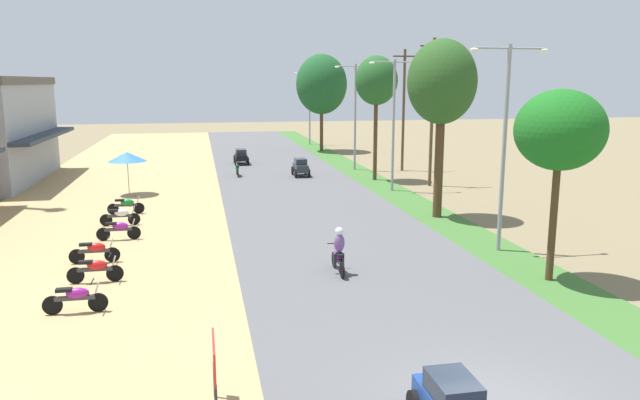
% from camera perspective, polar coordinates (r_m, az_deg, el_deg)
% --- Properties ---
extents(parked_motorbike_nearest, '(1.80, 0.54, 0.94)m').
position_cam_1_polar(parked_motorbike_nearest, '(18.84, -22.04, -8.46)').
color(parked_motorbike_nearest, black).
rests_on(parked_motorbike_nearest, dirt_shoulder).
extents(parked_motorbike_second, '(1.80, 0.54, 0.94)m').
position_cam_1_polar(parked_motorbike_second, '(21.36, -20.39, -6.05)').
color(parked_motorbike_second, black).
rests_on(parked_motorbike_second, dirt_shoulder).
extents(parked_motorbike_third, '(1.80, 0.54, 0.94)m').
position_cam_1_polar(parked_motorbike_third, '(23.61, -20.45, -4.44)').
color(parked_motorbike_third, black).
rests_on(parked_motorbike_third, dirt_shoulder).
extents(parked_motorbike_fourth, '(1.80, 0.54, 0.94)m').
position_cam_1_polar(parked_motorbike_fourth, '(26.67, -18.43, -2.57)').
color(parked_motorbike_fourth, black).
rests_on(parked_motorbike_fourth, dirt_shoulder).
extents(parked_motorbike_fifth, '(1.80, 0.54, 0.94)m').
position_cam_1_polar(parked_motorbike_fifth, '(29.31, -18.30, -1.36)').
color(parked_motorbike_fifth, black).
rests_on(parked_motorbike_fifth, dirt_shoulder).
extents(parked_motorbike_sixth, '(1.80, 0.54, 0.94)m').
position_cam_1_polar(parked_motorbike_sixth, '(31.74, -17.81, -0.40)').
color(parked_motorbike_sixth, black).
rests_on(parked_motorbike_sixth, dirt_shoulder).
extents(street_signboard, '(0.06, 1.30, 1.50)m').
position_cam_1_polar(street_signboard, '(12.67, -9.94, -14.79)').
color(street_signboard, '#262628').
rests_on(street_signboard, dirt_shoulder).
extents(vendor_umbrella, '(2.20, 2.20, 2.52)m').
position_cam_1_polar(vendor_umbrella, '(36.86, -17.74, 3.91)').
color(vendor_umbrella, '#99999E').
rests_on(vendor_umbrella, dirt_shoulder).
extents(median_tree_nearest, '(2.88, 2.88, 6.32)m').
position_cam_1_polar(median_tree_nearest, '(20.93, 21.70, 6.07)').
color(median_tree_nearest, '#4C351E').
rests_on(median_tree_nearest, median_strip).
extents(median_tree_second, '(3.28, 3.28, 8.53)m').
position_cam_1_polar(median_tree_second, '(29.58, 11.43, 10.72)').
color(median_tree_second, '#4C351E').
rests_on(median_tree_second, median_strip).
extents(median_tree_third, '(2.81, 2.81, 8.21)m').
position_cam_1_polar(median_tree_third, '(40.54, 5.34, 11.09)').
color(median_tree_third, '#4C351E').
rests_on(median_tree_third, median_strip).
extents(median_tree_fourth, '(4.78, 4.78, 9.07)m').
position_cam_1_polar(median_tree_fourth, '(57.66, 0.14, 10.85)').
color(median_tree_fourth, '#4C351E').
rests_on(median_tree_fourth, median_strip).
extents(streetlamp_near, '(3.16, 0.20, 7.90)m').
position_cam_1_polar(streetlamp_near, '(24.17, 17.03, 5.91)').
color(streetlamp_near, gray).
rests_on(streetlamp_near, median_strip).
extents(streetlamp_mid, '(3.16, 0.20, 7.82)m').
position_cam_1_polar(streetlamp_mid, '(36.61, 6.96, 7.86)').
color(streetlamp_mid, gray).
rests_on(streetlamp_mid, median_strip).
extents(streetlamp_far, '(3.16, 0.20, 7.79)m').
position_cam_1_polar(streetlamp_far, '(45.33, 3.35, 8.52)').
color(streetlamp_far, gray).
rests_on(streetlamp_far, median_strip).
extents(streetlamp_farthest, '(3.16, 0.20, 7.60)m').
position_cam_1_polar(streetlamp_farthest, '(63.78, -0.99, 9.20)').
color(streetlamp_farthest, gray).
rests_on(streetlamp_farthest, median_strip).
extents(utility_pole_near, '(1.80, 0.20, 9.24)m').
position_cam_1_polar(utility_pole_near, '(39.00, 10.53, 8.32)').
color(utility_pole_near, brown).
rests_on(utility_pole_near, ground).
extents(utility_pole_far, '(1.80, 0.20, 8.89)m').
position_cam_1_polar(utility_pole_far, '(45.55, 7.89, 8.55)').
color(utility_pole_far, brown).
rests_on(utility_pole_far, ground).
extents(car_hatchback_charcoal, '(1.04, 2.00, 1.23)m').
position_cam_1_polar(car_hatchback_charcoal, '(42.31, -1.85, 3.17)').
color(car_hatchback_charcoal, '#282D33').
rests_on(car_hatchback_charcoal, road_strip).
extents(car_sedan_black, '(1.10, 2.26, 1.19)m').
position_cam_1_polar(car_sedan_black, '(48.93, -7.46, 4.16)').
color(car_sedan_black, black).
rests_on(car_sedan_black, road_strip).
extents(motorbike_foreground_rider, '(0.54, 1.80, 1.66)m').
position_cam_1_polar(motorbike_foreground_rider, '(20.86, 1.76, -4.88)').
color(motorbike_foreground_rider, black).
rests_on(motorbike_foreground_rider, road_strip).
extents(motorbike_ahead_second, '(0.54, 1.80, 0.94)m').
position_cam_1_polar(motorbike_ahead_second, '(42.80, -7.81, 2.93)').
color(motorbike_ahead_second, black).
rests_on(motorbike_ahead_second, road_strip).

